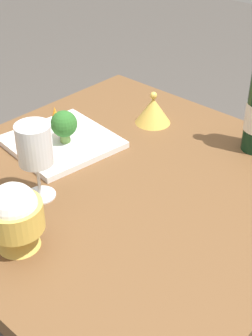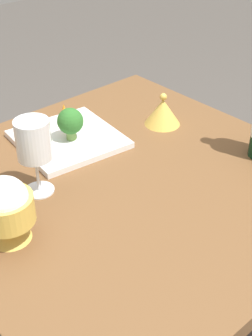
{
  "view_description": "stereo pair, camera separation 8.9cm",
  "coord_description": "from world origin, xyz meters",
  "px_view_note": "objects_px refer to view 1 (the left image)",
  "views": [
    {
      "loc": [
        0.63,
        -0.68,
        1.37
      ],
      "look_at": [
        0.0,
        0.0,
        0.75
      ],
      "focal_mm": 51.6,
      "sensor_mm": 36.0,
      "label": 1
    },
    {
      "loc": [
        0.69,
        -0.62,
        1.37
      ],
      "look_at": [
        0.0,
        0.0,
        0.75
      ],
      "focal_mm": 51.6,
      "sensor_mm": 36.0,
      "label": 2
    }
  ],
  "objects_px": {
    "rice_bowl_lid": "(153,110)",
    "broccoli_floret": "(65,124)",
    "wine_glass": "(35,146)",
    "rice_bowl": "(15,216)",
    "serving_plate": "(61,143)",
    "carrot_garnish_left": "(55,117)"
  },
  "relations": [
    {
      "from": "rice_bowl_lid",
      "to": "serving_plate",
      "type": "bearing_deg",
      "value": -110.28
    },
    {
      "from": "serving_plate",
      "to": "broccoli_floret",
      "type": "distance_m",
      "value": 0.06
    },
    {
      "from": "wine_glass",
      "to": "broccoli_floret",
      "type": "relative_size",
      "value": 2.09
    },
    {
      "from": "rice_bowl_lid",
      "to": "carrot_garnish_left",
      "type": "xyz_separation_m",
      "value": [
        -0.16,
        -0.22,
        0.01
      ]
    },
    {
      "from": "rice_bowl",
      "to": "rice_bowl_lid",
      "type": "distance_m",
      "value": 0.58
    },
    {
      "from": "wine_glass",
      "to": "broccoli_floret",
      "type": "distance_m",
      "value": 0.23
    },
    {
      "from": "rice_bowl_lid",
      "to": "broccoli_floret",
      "type": "relative_size",
      "value": 1.17
    },
    {
      "from": "rice_bowl",
      "to": "carrot_garnish_left",
      "type": "relative_size",
      "value": 2.46
    },
    {
      "from": "rice_bowl_lid",
      "to": "serving_plate",
      "type": "relative_size",
      "value": 0.36
    },
    {
      "from": "rice_bowl",
      "to": "serving_plate",
      "type": "bearing_deg",
      "value": 126.87
    },
    {
      "from": "rice_bowl",
      "to": "broccoli_floret",
      "type": "height_order",
      "value": "rice_bowl"
    },
    {
      "from": "wine_glass",
      "to": "serving_plate",
      "type": "bearing_deg",
      "value": 127.17
    },
    {
      "from": "broccoli_floret",
      "to": "rice_bowl_lid",
      "type": "bearing_deg",
      "value": 72.37
    },
    {
      "from": "serving_plate",
      "to": "carrot_garnish_left",
      "type": "height_order",
      "value": "carrot_garnish_left"
    },
    {
      "from": "wine_glass",
      "to": "broccoli_floret",
      "type": "bearing_deg",
      "value": 122.8
    },
    {
      "from": "rice_bowl_lid",
      "to": "broccoli_floret",
      "type": "xyz_separation_m",
      "value": [
        -0.08,
        -0.25,
        0.03
      ]
    },
    {
      "from": "serving_plate",
      "to": "broccoli_floret",
      "type": "bearing_deg",
      "value": 24.14
    },
    {
      "from": "serving_plate",
      "to": "carrot_garnish_left",
      "type": "xyz_separation_m",
      "value": [
        -0.06,
        0.04,
        0.04
      ]
    },
    {
      "from": "wine_glass",
      "to": "serving_plate",
      "type": "xyz_separation_m",
      "value": [
        -0.13,
        0.18,
        -0.12
      ]
    },
    {
      "from": "rice_bowl",
      "to": "broccoli_floret",
      "type": "distance_m",
      "value": 0.38
    },
    {
      "from": "rice_bowl",
      "to": "serving_plate",
      "type": "height_order",
      "value": "rice_bowl"
    },
    {
      "from": "wine_glass",
      "to": "rice_bowl",
      "type": "relative_size",
      "value": 1.26
    }
  ]
}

